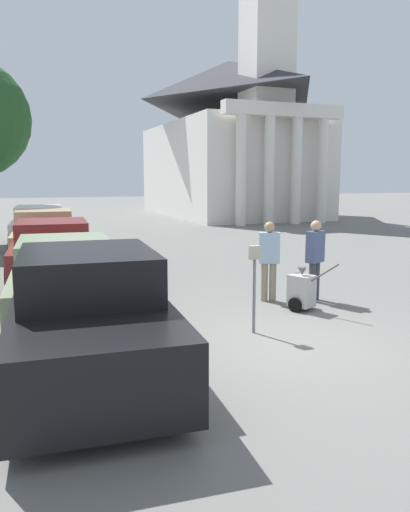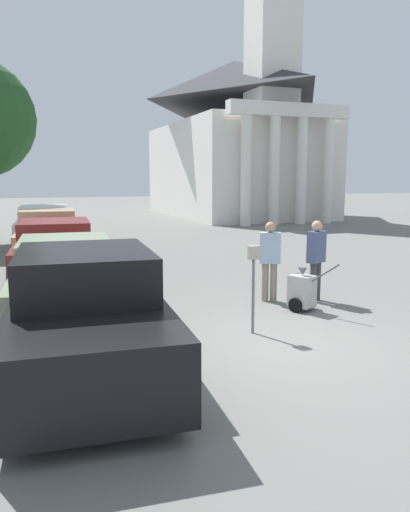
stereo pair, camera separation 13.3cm
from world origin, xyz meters
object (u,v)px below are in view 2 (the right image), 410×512
at_px(parked_car_sage, 66,276).
at_px(parked_car_tan, 49,236).
at_px(parked_car_white, 44,227).
at_px(person_worker, 270,257).
at_px(equipment_cart, 302,291).
at_px(person_supervisor, 316,256).
at_px(parked_car_black, 86,314).
at_px(parked_car_maroon, 55,251).
at_px(church, 237,126).
at_px(parking_meter, 254,273).

distance_m(parked_car_sage, parked_car_tan, 6.53).
relative_size(parked_car_white, person_worker, 3.29).
bearing_deg(equipment_cart, person_supervisor, 16.05).
xyz_separation_m(parked_car_black, parked_car_tan, (-0.00, 9.65, -0.03)).
distance_m(parked_car_maroon, parked_car_tan, 3.33).
bearing_deg(parked_car_tan, person_supervisor, -53.10).
bearing_deg(person_worker, church, -87.70).
height_order(parked_car_maroon, parking_meter, parked_car_maroon).
distance_m(equipment_cart, church, 24.77).
relative_size(parked_car_black, parked_car_white, 0.91).
bearing_deg(church, person_supervisor, -109.66).
bearing_deg(parked_car_tan, parked_car_black, -86.06).
distance_m(parking_meter, church, 26.04).
bearing_deg(parking_meter, parked_car_tan, 106.81).
height_order(parked_car_tan, church, church).
bearing_deg(parked_car_white, church, 45.15).
distance_m(parked_car_sage, equipment_cart, 4.50).
bearing_deg(parked_car_tan, equipment_cart, -58.55).
xyz_separation_m(parked_car_white, person_supervisor, (4.87, -10.87, 0.24)).
bearing_deg(equipment_cart, parking_meter, -172.88).
relative_size(parked_car_tan, equipment_cart, 4.75).
bearing_deg(church, parked_car_sage, -121.18).
relative_size(parked_car_white, parking_meter, 3.73).
height_order(parked_car_tan, parking_meter, parked_car_tan).
bearing_deg(parked_car_white, person_worker, -65.48).
distance_m(parked_car_black, person_worker, 4.66).
bearing_deg(parked_car_white, parked_car_tan, -86.06).
bearing_deg(church, parked_car_black, -117.79).
relative_size(parked_car_maroon, person_supervisor, 3.00).
relative_size(parked_car_sage, parked_car_white, 0.99).
height_order(equipment_cart, church, church).
distance_m(parked_car_maroon, person_supervisor, 6.42).
distance_m(parked_car_tan, church, 19.99).
bearing_deg(person_supervisor, parked_car_white, -94.68).
xyz_separation_m(parked_car_maroon, parking_meter, (2.73, -5.70, 0.30)).
distance_m(parked_car_white, parking_meter, 12.69).
xyz_separation_m(parked_car_tan, parking_meter, (2.73, -9.03, 0.29)).
xyz_separation_m(parked_car_sage, church, (12.73, 21.05, 5.21)).
bearing_deg(person_supervisor, parked_car_sage, -40.13).
height_order(parked_car_sage, parking_meter, parking_meter).
distance_m(parked_car_sage, church, 25.14).
height_order(parked_car_maroon, equipment_cart, parked_car_maroon).
bearing_deg(parked_car_tan, parked_car_maroon, -86.05).
xyz_separation_m(equipment_cart, church, (8.52, 22.60, 5.49)).
xyz_separation_m(parking_meter, church, (10.01, 23.55, 4.87)).
bearing_deg(parking_meter, person_supervisor, 35.47).
relative_size(parked_car_sage, equipment_cart, 5.35).
distance_m(parked_car_maroon, person_worker, 5.55).
bearing_deg(parked_car_sage, equipment_cart, -16.32).
bearing_deg(parked_car_black, person_supervisor, 27.70).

